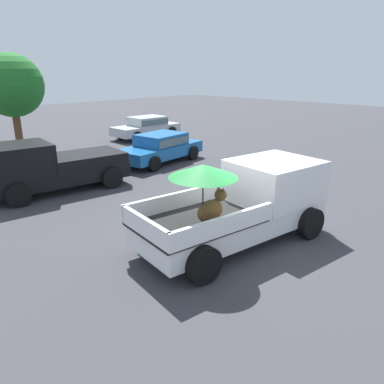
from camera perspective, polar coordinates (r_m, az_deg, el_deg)
ground_plane at (r=9.43m, az=6.35°, el=-7.67°), size 80.00×80.00×0.00m
pickup_truck_main at (r=9.30m, az=8.46°, el=-1.53°), size 5.28×2.87×2.23m
pickup_truck_red at (r=13.84m, az=-20.87°, el=3.61°), size 5.01×2.70×1.80m
parked_sedan_near at (r=23.62m, az=-7.03°, el=10.06°), size 4.33×2.05×1.33m
parked_sedan_far at (r=17.21m, az=-4.90°, el=7.02°), size 4.48×2.37×1.33m
tree_by_lot at (r=17.96m, az=-26.09°, el=14.49°), size 2.66×2.66×4.81m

